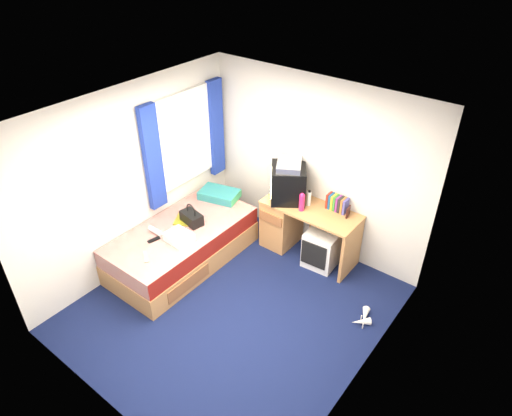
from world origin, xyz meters
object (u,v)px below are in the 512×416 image
Objects in this scene: towel at (179,237)px; white_heels at (363,318)px; picture_frame at (348,212)px; pink_water_bottle at (302,203)px; bed at (183,245)px; remote_control at (154,240)px; handbag at (192,218)px; desk at (293,222)px; colour_swatch_fan at (146,257)px; aerosol_can at (309,199)px; crt_tv at (288,183)px; pillow at (219,194)px; vcr at (289,164)px; magazine at (183,219)px; water_bottle at (155,231)px; storage_cube at (322,248)px.

towel is 0.91× the size of white_heels.
pink_water_bottle is at bearing -165.62° from picture_frame.
bed is 12.50× the size of remote_control.
handbag is at bearing -142.49° from pink_water_bottle.
desk is 9.29× the size of picture_frame.
colour_swatch_fan is at bearing -115.70° from desk.
crt_tv is at bearing -173.72° from aerosol_can.
picture_frame is 2.46m from remote_control.
pillow is at bearing 104.08° from towel.
vcr is at bearing 157.37° from pink_water_bottle.
pink_water_bottle is at bearing 57.84° from colour_swatch_fan.
magazine is 2.60m from white_heels.
desk is 0.59m from crt_tv.
aerosol_can is 0.99× the size of water_bottle.
crt_tv is at bearing 71.65° from remote_control.
vcr is at bearing -174.12° from aerosol_can.
water_bottle is at bearing -163.48° from white_heels.
crt_tv reaches higher than magazine.
picture_frame is 0.59m from pink_water_bottle.
crt_tv is 4.01× the size of remote_control.
towel is at bearing 50.30° from remote_control.
pillow is at bearing 96.86° from colour_swatch_fan.
magazine reaches higher than bed.
pillow reaches higher than remote_control.
towel is (-1.53, -1.48, -0.23)m from picture_frame.
picture_frame is 0.41× the size of handbag.
white_heels is (1.55, -0.67, -1.22)m from vcr.
storage_cube is 2.32× the size of colour_swatch_fan.
handbag reaches higher than desk.
white_heels is (1.45, -0.67, -0.37)m from desk.
storage_cube is at bearing -8.87° from desk.
colour_swatch_fan is at bearing -132.94° from storage_cube.
magazine is (-0.97, -1.01, -0.44)m from crt_tv.
pink_water_bottle is 1.13× the size of water_bottle.
vcr is at bearing 60.56° from handbag.
magazine is 1.75× the size of remote_control.
handbag is 1.69× the size of water_bottle.
water_bottle is at bearing -149.92° from picture_frame.
desk is 8.12× the size of remote_control.
picture_frame is 0.44× the size of towel.
vcr is 1.45m from handbag.
storage_cube is (1.49, 1.09, -0.01)m from bed.
white_heels is (0.71, -0.78, -0.78)m from picture_frame.
pink_water_bottle is 0.71× the size of towel.
picture_frame is at bearing 38.77° from storage_cube.
bed is at bearing 97.84° from colour_swatch_fan.
bed is 1.78m from aerosol_can.
handbag reaches higher than magazine.
colour_swatch_fan is at bearing -120.13° from aerosol_can.
bed reaches higher than storage_cube.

